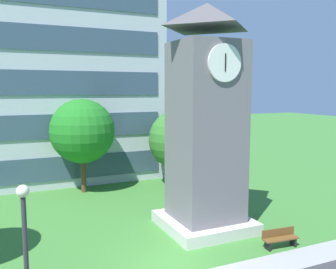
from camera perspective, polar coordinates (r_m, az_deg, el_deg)
ground_plane at (r=16.64m, az=0.43°, el=-19.76°), size 160.00×160.00×0.00m
office_building at (r=35.72m, az=-22.01°, el=15.06°), size 21.53×14.78×25.60m
clock_tower at (r=19.39m, az=5.93°, el=0.67°), size 4.47×4.47×11.89m
park_bench at (r=18.86m, az=17.11°, el=-15.22°), size 1.84×0.64×0.88m
street_lamp at (r=11.53m, az=-21.41°, el=-15.91°), size 0.36×0.36×4.87m
tree_by_building at (r=28.31m, az=1.63°, el=-0.81°), size 4.66×4.66×5.98m
tree_streetside at (r=27.07m, az=-13.25°, el=0.50°), size 4.68×4.68×6.86m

